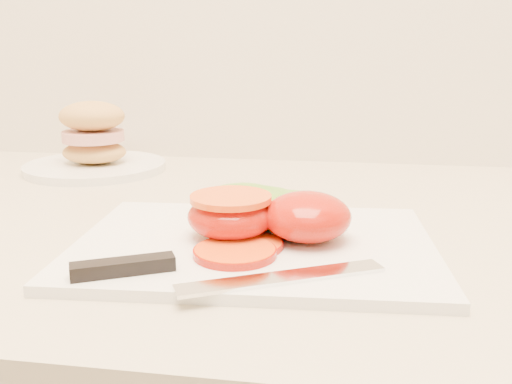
# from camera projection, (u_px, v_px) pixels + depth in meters

# --- Properties ---
(cutting_board) EXTENTS (0.35, 0.26, 0.01)m
(cutting_board) POSITION_uv_depth(u_px,v_px,m) (254.00, 245.00, 0.54)
(cutting_board) COLOR white
(cutting_board) RESTS_ON counter
(tomato_half_dome) EXTENTS (0.08, 0.08, 0.05)m
(tomato_half_dome) POSITION_uv_depth(u_px,v_px,m) (307.00, 216.00, 0.54)
(tomato_half_dome) COLOR red
(tomato_half_dome) RESTS_ON cutting_board
(tomato_half_cut) EXTENTS (0.08, 0.08, 0.04)m
(tomato_half_cut) POSITION_uv_depth(u_px,v_px,m) (231.00, 214.00, 0.54)
(tomato_half_cut) COLOR red
(tomato_half_cut) RESTS_ON cutting_board
(tomato_slice_0) EXTENTS (0.07, 0.07, 0.01)m
(tomato_slice_0) POSITION_uv_depth(u_px,v_px,m) (235.00, 252.00, 0.50)
(tomato_slice_0) COLOR #FA620E
(tomato_slice_0) RESTS_ON cutting_board
(tomato_slice_1) EXTENTS (0.06, 0.06, 0.01)m
(tomato_slice_1) POSITION_uv_depth(u_px,v_px,m) (248.00, 245.00, 0.52)
(tomato_slice_1) COLOR #FA620E
(tomato_slice_1) RESTS_ON cutting_board
(lettuce_leaf_0) EXTENTS (0.17, 0.15, 0.03)m
(lettuce_leaf_0) POSITION_uv_depth(u_px,v_px,m) (248.00, 206.00, 0.61)
(lettuce_leaf_0) COLOR #68A32B
(lettuce_leaf_0) RESTS_ON cutting_board
(lettuce_leaf_1) EXTENTS (0.13, 0.12, 0.02)m
(lettuce_leaf_1) POSITION_uv_depth(u_px,v_px,m) (287.00, 208.00, 0.61)
(lettuce_leaf_1) COLOR #68A32B
(lettuce_leaf_1) RESTS_ON cutting_board
(knife) EXTENTS (0.25, 0.10, 0.01)m
(knife) POSITION_uv_depth(u_px,v_px,m) (185.00, 271.00, 0.46)
(knife) COLOR silver
(knife) RESTS_ON cutting_board
(sandwich_plate) EXTENTS (0.21, 0.21, 0.11)m
(sandwich_plate) POSITION_uv_depth(u_px,v_px,m) (94.00, 147.00, 0.87)
(sandwich_plate) COLOR white
(sandwich_plate) RESTS_ON counter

